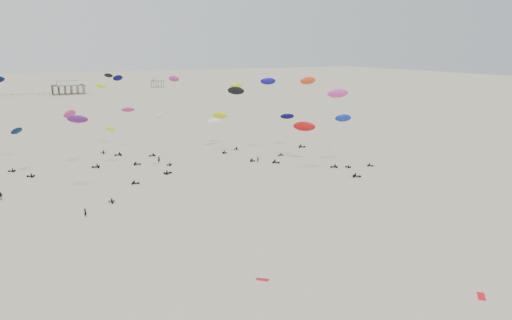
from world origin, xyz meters
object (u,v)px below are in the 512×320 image
pavilion_main (68,88)px  spectator_0 (86,217)px  rig_4 (243,103)px  pavilion_small (157,83)px  rig_9 (270,91)px  rig_0 (83,132)px

pavilion_main → spectator_0: 265.07m
pavilion_main → rig_4: size_ratio=0.93×
rig_4 → spectator_0: size_ratio=11.22×
pavilion_small → rig_9: bearing=-98.5°
pavilion_main → rig_0: (-25.20, -250.24, 10.04)m
rig_0 → rig_4: rig_4 is taller
rig_0 → rig_4: (46.70, 19.42, 1.94)m
pavilion_small → spectator_0: bearing=-108.4°
spectator_0 → rig_4: bearing=-96.2°
rig_4 → rig_9: 10.28m
pavilion_main → spectator_0: size_ratio=10.44×
pavilion_main → rig_4: 232.13m
pavilion_main → pavilion_small: bearing=23.2°
rig_4 → spectator_0: 61.27m
pavilion_small → rig_0: rig_0 is taller
pavilion_main → rig_0: rig_0 is taller
pavilion_small → spectator_0: 309.43m
pavilion_main → rig_0: size_ratio=1.12×
rig_9 → spectator_0: (-58.86, -34.55, -19.15)m
pavilion_main → spectator_0: bearing=-96.0°
rig_0 → rig_4: size_ratio=0.83×
pavilion_small → rig_0: (-95.20, -280.24, 10.77)m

